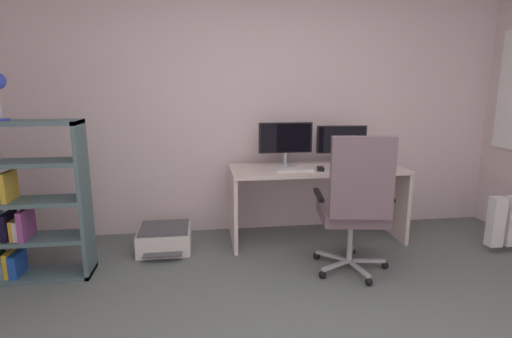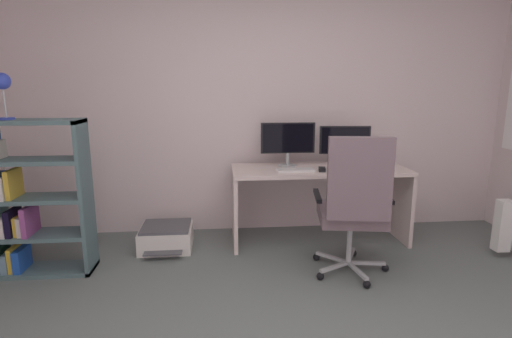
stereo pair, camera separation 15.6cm
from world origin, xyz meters
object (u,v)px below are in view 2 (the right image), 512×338
keyboard (295,170)px  desk (319,186)px  office_chair (354,204)px  bookshelf (21,203)px  monitor_main (288,140)px  monitor_secondary (345,142)px  desk_lamp (2,85)px  computer_mouse (322,169)px  printer (166,237)px

keyboard → desk: bearing=23.9°
office_chair → bookshelf: (-2.57, 0.32, -0.02)m
monitor_main → monitor_secondary: 0.56m
monitor_secondary → desk_lamp: (-2.80, -0.58, 0.54)m
keyboard → bookshelf: size_ratio=0.27×
monitor_main → bookshelf: size_ratio=0.42×
monitor_secondary → computer_mouse: bearing=-137.3°
desk → monitor_secondary: monitor_secondary is taller
monitor_main → office_chair: 1.04m
desk → office_chair: (0.07, -0.79, 0.06)m
desk → keyboard: 0.34m
desk → keyboard: keyboard is taller
office_chair → desk_lamp: (-2.60, 0.32, 0.89)m
computer_mouse → printer: bearing=-172.1°
desk → monitor_main: 0.53m
monitor_main → desk_lamp: 2.37m
monitor_main → computer_mouse: monitor_main is taller
desk → office_chair: office_chair is taller
computer_mouse → desk_lamp: size_ratio=0.29×
monitor_secondary → computer_mouse: size_ratio=4.92×
monitor_secondary → keyboard: size_ratio=1.45×
keyboard → monitor_main: bearing=94.8°
bookshelf → printer: (1.05, 0.40, -0.48)m
monitor_main → bookshelf: 2.32m
desk_lamp → office_chair: bearing=-6.9°
desk → office_chair: size_ratio=1.45×
computer_mouse → printer: 1.57m
desk → desk_lamp: (-2.53, -0.47, 0.95)m
keyboard → computer_mouse: computer_mouse is taller
keyboard → computer_mouse: size_ratio=3.40×
monitor_main → keyboard: (0.03, -0.24, -0.25)m
monitor_main → printer: size_ratio=1.00×
monitor_secondary → bookshelf: (-2.77, -0.58, -0.37)m
monitor_main → office_chair: bearing=-68.1°
monitor_main → office_chair: monitor_main is taller
keyboard → computer_mouse: 0.24m
keyboard → printer: bearing=174.5°
monitor_main → printer: bearing=-171.1°
computer_mouse → desk_lamp: (-2.51, -0.32, 0.75)m
desk → desk_lamp: bearing=-169.4°
monitor_main → monitor_secondary: bearing=0.0°
computer_mouse → bookshelf: 2.51m
monitor_main → bookshelf: bookshelf is taller
monitor_main → bookshelf: bearing=-165.2°
office_chair → printer: office_chair is taller
monitor_main → monitor_secondary: size_ratio=1.05×
office_chair → desk: bearing=95.3°
monitor_main → keyboard: 0.35m
monitor_main → bookshelf: (-2.21, -0.58, -0.39)m
monitor_main → keyboard: monitor_main is taller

